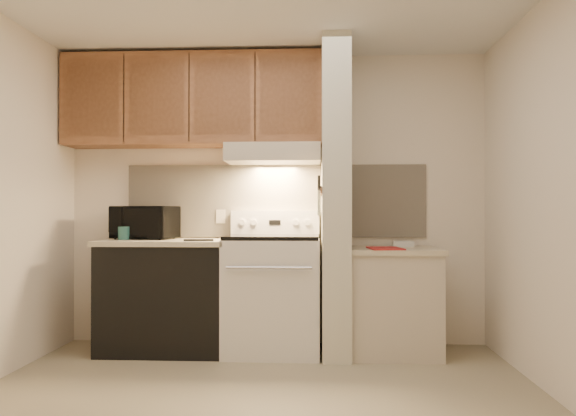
{
  "coord_description": "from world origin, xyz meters",
  "views": [
    {
      "loc": [
        0.35,
        -3.39,
        1.13
      ],
      "look_at": [
        0.15,
        0.75,
        1.17
      ],
      "focal_mm": 35.0,
      "sensor_mm": 36.0,
      "label": 1
    }
  ],
  "objects": [
    {
      "name": "hood_lip",
      "position": [
        0.0,
        1.07,
        1.58
      ],
      "size": [
        0.78,
        0.04,
        0.06
      ],
      "primitive_type": "cube",
      "color": "beige",
      "rests_on": "range_hood"
    },
    {
      "name": "knife_handle_b",
      "position": [
        0.38,
        1.01,
        1.37
      ],
      "size": [
        0.02,
        0.02,
        0.1
      ],
      "primitive_type": "cylinder",
      "color": "black",
      "rests_on": "knife_strip"
    },
    {
      "name": "knife_strip",
      "position": [
        0.39,
        1.1,
        1.32
      ],
      "size": [
        0.02,
        0.42,
        0.04
      ],
      "primitive_type": "cube",
      "color": "black",
      "rests_on": "partition_pillar"
    },
    {
      "name": "wall_back",
      "position": [
        0.0,
        1.5,
        1.25
      ],
      "size": [
        3.6,
        2.5,
        0.02
      ],
      "primitive_type": "cube",
      "rotation": [
        1.57,
        0.0,
        0.0
      ],
      "color": "white",
      "rests_on": "floor"
    },
    {
      "name": "dishwasher_front",
      "position": [
        -0.88,
        1.17,
        0.43
      ],
      "size": [
        1.0,
        0.63,
        0.87
      ],
      "primitive_type": "cube",
      "color": "black",
      "rests_on": "floor"
    },
    {
      "name": "white_box",
      "position": [
        1.08,
        1.33,
        0.87
      ],
      "size": [
        0.17,
        0.11,
        0.04
      ],
      "primitive_type": "cube",
      "rotation": [
        0.0,
        0.0,
        -0.02
      ],
      "color": "white",
      "rests_on": "right_countertop"
    },
    {
      "name": "knife_blade_a",
      "position": [
        0.38,
        0.94,
        1.22
      ],
      "size": [
        0.01,
        0.03,
        0.16
      ],
      "primitive_type": "cube",
      "color": "silver",
      "rests_on": "knife_strip"
    },
    {
      "name": "cab_gap_a",
      "position": [
        -1.23,
        1.16,
        2.08
      ],
      "size": [
        0.01,
        0.01,
        0.73
      ],
      "primitive_type": "cube",
      "color": "black",
      "rests_on": "upper_cabinets"
    },
    {
      "name": "oven_window",
      "position": [
        0.0,
        0.84,
        0.5
      ],
      "size": [
        0.5,
        0.01,
        0.3
      ],
      "primitive_type": "cube",
      "color": "black",
      "rests_on": "range_body"
    },
    {
      "name": "left_countertop",
      "position": [
        -0.88,
        1.17,
        0.89
      ],
      "size": [
        1.04,
        0.67,
        0.04
      ],
      "primitive_type": "cube",
      "color": "beige",
      "rests_on": "dishwasher_front"
    },
    {
      "name": "upper_cabinets",
      "position": [
        -0.69,
        1.32,
        2.08
      ],
      "size": [
        2.18,
        0.33,
        0.77
      ],
      "primitive_type": "cube",
      "color": "#935E3C",
      "rests_on": "wall_back"
    },
    {
      "name": "outlet",
      "position": [
        -0.48,
        1.48,
        1.1
      ],
      "size": [
        0.08,
        0.01,
        0.12
      ],
      "primitive_type": "cube",
      "color": "beige",
      "rests_on": "backsplash"
    },
    {
      "name": "range_knob_left_outer",
      "position": [
        -0.28,
        1.4,
        1.05
      ],
      "size": [
        0.05,
        0.02,
        0.05
      ],
      "primitive_type": "cylinder",
      "rotation": [
        1.57,
        0.0,
        0.0
      ],
      "color": "silver",
      "rests_on": "range_backguard"
    },
    {
      "name": "cab_door_d",
      "position": [
        0.13,
        1.17,
        2.08
      ],
      "size": [
        0.46,
        0.01,
        0.63
      ],
      "primitive_type": "cube",
      "color": "#935E3C",
      "rests_on": "upper_cabinets"
    },
    {
      "name": "knife_handle_d",
      "position": [
        0.38,
        1.17,
        1.37
      ],
      "size": [
        0.02,
        0.02,
        0.1
      ],
      "primitive_type": "cylinder",
      "color": "black",
      "rests_on": "knife_strip"
    },
    {
      "name": "knife_blade_e",
      "position": [
        0.38,
        1.25,
        1.21
      ],
      "size": [
        0.01,
        0.04,
        0.18
      ],
      "primitive_type": "cube",
      "color": "silver",
      "rests_on": "knife_strip"
    },
    {
      "name": "oven_mitt",
      "position": [
        0.38,
        1.32,
        1.22
      ],
      "size": [
        0.03,
        0.09,
        0.21
      ],
      "primitive_type": "cube",
      "color": "slate",
      "rests_on": "partition_pillar"
    },
    {
      "name": "range_knob_right_outer",
      "position": [
        0.28,
        1.4,
        1.05
      ],
      "size": [
        0.05,
        0.02,
        0.05
      ],
      "primitive_type": "cylinder",
      "rotation": [
        1.57,
        0.0,
        0.0
      ],
      "color": "silver",
      "rests_on": "range_backguard"
    },
    {
      "name": "cab_door_c",
      "position": [
        -0.42,
        1.17,
        2.08
      ],
      "size": [
        0.46,
        0.01,
        0.63
      ],
      "primitive_type": "cube",
      "color": "#935E3C",
      "rests_on": "upper_cabinets"
    },
    {
      "name": "range_display",
      "position": [
        0.0,
        1.4,
        1.05
      ],
      "size": [
        0.1,
        0.01,
        0.04
      ],
      "primitive_type": "cube",
      "color": "black",
      "rests_on": "range_backguard"
    },
    {
      "name": "microwave",
      "position": [
        -1.1,
        1.31,
        1.05
      ],
      "size": [
        0.55,
        0.42,
        0.28
      ],
      "primitive_type": "imported",
      "rotation": [
        0.0,
        0.0,
        -0.18
      ],
      "color": "black",
      "rests_on": "left_countertop"
    },
    {
      "name": "knife_blade_c",
      "position": [
        0.38,
        1.1,
        1.2
      ],
      "size": [
        0.01,
        0.04,
        0.2
      ],
      "primitive_type": "cube",
      "color": "silver",
      "rests_on": "knife_strip"
    },
    {
      "name": "right_cab_base",
      "position": [
        0.97,
        1.15,
        0.4
      ],
      "size": [
        0.7,
        0.6,
        0.81
      ],
      "primitive_type": "cube",
      "color": "beige",
      "rests_on": "floor"
    },
    {
      "name": "knife_blade_d",
      "position": [
        0.38,
        1.17,
        1.22
      ],
      "size": [
        0.01,
        0.04,
        0.16
      ],
      "primitive_type": "cube",
      "color": "silver",
      "rests_on": "knife_strip"
    },
    {
      "name": "range_backguard",
      "position": [
        0.0,
        1.44,
        1.05
      ],
      "size": [
        0.76,
        0.08,
        0.2
      ],
      "primitive_type": "cube",
      "color": "silver",
      "rests_on": "range_body"
    },
    {
      "name": "knife_blade_b",
      "position": [
        0.38,
        1.01,
        1.21
      ],
      "size": [
        0.01,
        0.04,
        0.18
      ],
      "primitive_type": "cube",
      "color": "silver",
      "rests_on": "knife_strip"
    },
    {
      "name": "right_countertop",
      "position": [
        0.97,
        1.15,
        0.83
      ],
      "size": [
        0.74,
        0.64,
        0.04
      ],
      "primitive_type": "cube",
      "color": "beige",
      "rests_on": "right_cab_base"
    },
    {
      "name": "spoon_rest",
      "position": [
        -0.57,
        0.97,
        0.92
      ],
      "size": [
        0.24,
        0.11,
        0.02
      ],
      "primitive_type": "cube",
      "rotation": [
        0.0,
        0.0,
        0.16
      ],
      "color": "black",
      "rests_on": "left_countertop"
    },
    {
      "name": "pillar_trim",
      "position": [
        0.39,
        1.15,
        1.3
      ],
      "size": [
        0.01,
        0.7,
        0.04
      ],
      "primitive_type": "cube",
      "color": "#935E3C",
      "rests_on": "partition_pillar"
    },
    {
      "name": "teal_jar",
      "position": [
        -1.23,
        1.16,
        0.96
      ],
      "size": [
        0.1,
        0.1,
        0.11
      ],
      "primitive_type": "cylinder",
      "rotation": [
        0.0,
        0.0,
        0.06
      ],
      "color": "#2A635E",
      "rests_on": "left_countertop"
    },
    {
      "name": "range_knob_left_inner",
      "position": [
        -0.18,
        1.4,
        1.05
      ],
      "size": [
        0.05,
        0.02,
        0.05
      ],
      "primitive_type": "cylinder",
      "rotation": [
        1.57,
        0.0,
        0.0
      ],
      "color": "silver",
      "rests_on": "range_backguard"
    },
    {
      "name": "range_hood",
      "position": [
        0.0,
        1.28,
        1.62
      ],
      "size": [
        0.78,
        0.44,
        0.15
      ],
      "primitive_type": "cube",
      "color": "beige",
      "rests_on": "upper_cabinets"
    },
    {
      "name": "partition_pillar",
      "position": [
        0.51,
        1.15,
        1.25
      ],
      "size": [
        0.22,
        0.7,
        2.5
      ],
      "primitive_type": "cube",
      "color": "beige",
      "rests_on": "floor"
    },
    {
      "name": "cab_door_b",
      "position": [
        -0.96,
        1.17,
        2.08
      ],
      "size": [
        0.46,
        0.01,
        0.63
      ],
      "primitive_type": "cube",
      "color": "#935E3C",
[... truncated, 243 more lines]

